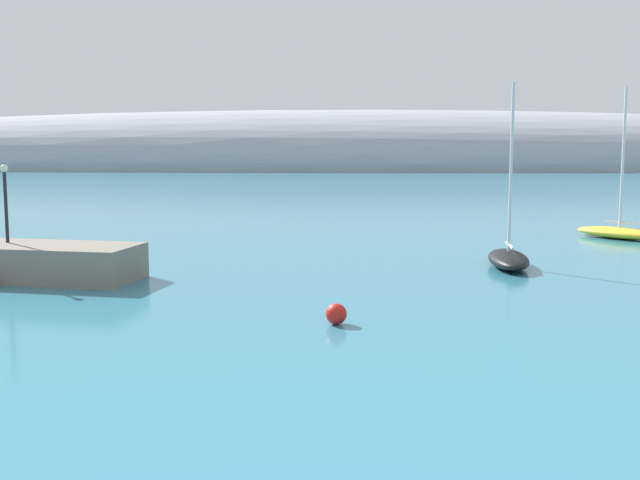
% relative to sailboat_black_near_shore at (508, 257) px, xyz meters
% --- Properties ---
extents(distant_ridge, '(386.64, 58.18, 29.52)m').
position_rel_sailboat_black_near_shore_xyz_m(distant_ridge, '(-6.25, 158.66, -0.52)').
color(distant_ridge, '#999EA8').
rests_on(distant_ridge, ground).
extents(sailboat_black_near_shore, '(2.41, 5.71, 9.37)m').
position_rel_sailboat_black_near_shore_xyz_m(sailboat_black_near_shore, '(0.00, 0.00, 0.00)').
color(sailboat_black_near_shore, black).
rests_on(sailboat_black_near_shore, water).
extents(sailboat_yellow_outer_mooring, '(5.70, 6.18, 10.05)m').
position_rel_sailboat_black_near_shore_xyz_m(sailboat_yellow_outer_mooring, '(10.05, 12.38, -0.01)').
color(sailboat_yellow_outer_mooring, yellow).
rests_on(sailboat_yellow_outer_mooring, water).
extents(motorboat_red_foreground, '(4.53, 4.97, 0.95)m').
position_rel_sailboat_black_near_shore_xyz_m(motorboat_red_foreground, '(-23.83, -4.52, -0.20)').
color(motorboat_red_foreground, red).
rests_on(motorboat_red_foreground, water).
extents(mooring_buoy_red, '(0.75, 0.75, 0.75)m').
position_rel_sailboat_black_near_shore_xyz_m(mooring_buoy_red, '(-8.77, -12.86, -0.15)').
color(mooring_buoy_red, red).
rests_on(mooring_buoy_red, water).
extents(harbor_lamp_post, '(0.36, 0.36, 3.68)m').
position_rel_sailboat_black_near_shore_xyz_m(harbor_lamp_post, '(-24.40, -3.58, 3.45)').
color(harbor_lamp_post, black).
rests_on(harbor_lamp_post, breakwater_rocks).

